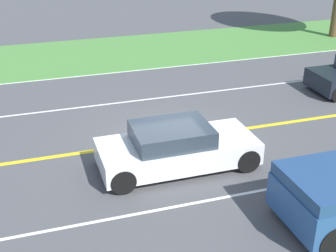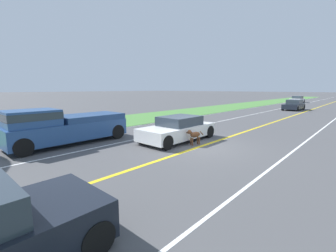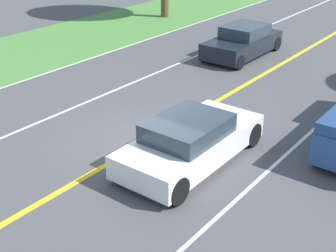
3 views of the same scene
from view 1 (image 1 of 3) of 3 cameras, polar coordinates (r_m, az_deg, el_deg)
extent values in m
plane|color=#4C4C4F|center=(14.81, 0.00, -1.72)|extent=(400.00, 400.00, 0.00)
cube|color=yellow|center=(14.81, 0.00, -1.71)|extent=(0.18, 160.00, 0.01)
cube|color=white|center=(21.07, -5.89, 6.57)|extent=(0.14, 160.00, 0.01)
cube|color=white|center=(11.99, 5.21, -8.97)|extent=(0.10, 160.00, 0.01)
cube|color=white|center=(17.87, -3.45, 3.16)|extent=(0.10, 160.00, 0.01)
cube|color=#4C843D|center=(23.88, -7.47, 8.78)|extent=(6.00, 160.00, 0.03)
cube|color=white|center=(13.13, 1.16, -3.05)|extent=(1.88, 4.42, 0.62)
cube|color=#2D3842|center=(12.83, 0.44, -1.01)|extent=(1.62, 2.12, 0.48)
cylinder|color=black|center=(13.16, 9.69, -4.17)|extent=(0.22, 0.68, 0.68)
cylinder|color=black|center=(12.10, -5.51, -6.74)|extent=(0.22, 0.68, 0.68)
cylinder|color=black|center=(14.50, 6.68, -1.03)|extent=(0.22, 0.68, 0.68)
cylinder|color=black|center=(13.55, -7.12, -3.07)|extent=(0.22, 0.68, 0.68)
ellipsoid|color=brown|center=(14.22, 0.06, -0.64)|extent=(0.35, 0.62, 0.28)
cylinder|color=brown|center=(14.31, 0.88, -1.92)|extent=(0.06, 0.06, 0.37)
cylinder|color=brown|center=(14.30, -0.77, -1.93)|extent=(0.06, 0.06, 0.37)
cylinder|color=brown|center=(14.43, 0.87, -1.68)|extent=(0.06, 0.06, 0.37)
cylinder|color=brown|center=(14.42, -0.77, -1.69)|extent=(0.06, 0.06, 0.37)
cylinder|color=brown|center=(14.18, 1.07, -0.24)|extent=(0.16, 0.19, 0.16)
sphere|color=brown|center=(14.16, 1.49, -0.03)|extent=(0.25, 0.25, 0.20)
ellipsoid|color=#331E14|center=(14.17, 2.05, -0.08)|extent=(0.11, 0.12, 0.08)
cone|color=#55301C|center=(14.07, 1.46, 0.15)|extent=(0.08, 0.08, 0.09)
cone|color=#55301C|center=(14.17, 1.44, 0.34)|extent=(0.08, 0.08, 0.09)
cylinder|color=brown|center=(14.20, -1.51, -0.50)|extent=(0.11, 0.22, 0.22)
cylinder|color=black|center=(10.64, 19.48, -13.04)|extent=(0.22, 0.78, 0.78)
cylinder|color=black|center=(11.81, 14.37, -8.09)|extent=(0.22, 0.78, 0.78)
cylinder|color=black|center=(19.96, 17.22, 5.38)|extent=(0.22, 0.61, 0.61)
camera|label=2|loc=(22.77, 17.18, 14.14)|focal=24.00mm
camera|label=3|loc=(7.07, -64.84, 6.75)|focal=50.00mm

